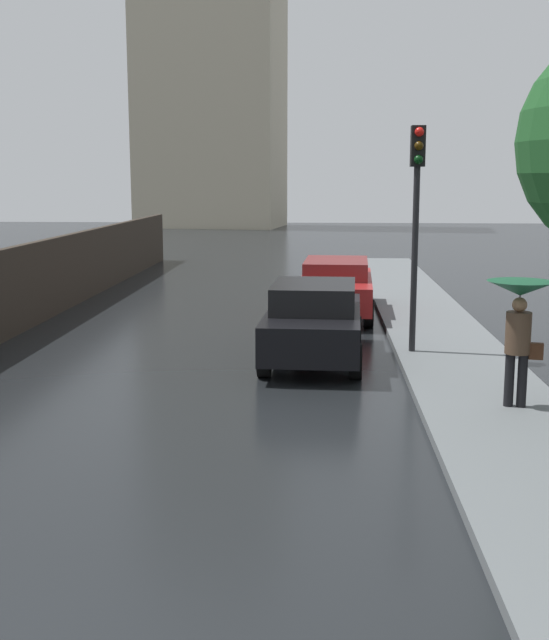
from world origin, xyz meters
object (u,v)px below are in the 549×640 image
(pedestrian_with_umbrella_near, at_px, (520,310))
(traffic_light, at_px, (417,197))
(car_red_mid_road, at_px, (336,286))
(car_black_near_kerb, at_px, (314,321))

(pedestrian_with_umbrella_near, relative_size, traffic_light, 0.43)
(car_red_mid_road, distance_m, traffic_light, 5.51)
(car_black_near_kerb, distance_m, car_red_mid_road, 5.13)
(car_black_near_kerb, height_order, pedestrian_with_umbrella_near, pedestrian_with_umbrella_near)
(car_black_near_kerb, bearing_deg, pedestrian_with_umbrella_near, -47.04)
(car_black_near_kerb, bearing_deg, traffic_light, 11.81)
(car_red_mid_road, xyz_separation_m, pedestrian_with_umbrella_near, (2.49, -8.59, 0.80))
(pedestrian_with_umbrella_near, distance_m, traffic_light, 4.24)
(car_red_mid_road, xyz_separation_m, traffic_light, (1.40, -4.79, 2.33))
(car_red_mid_road, bearing_deg, traffic_light, -71.21)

